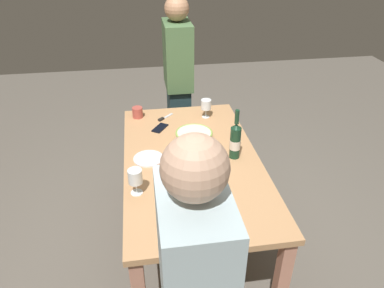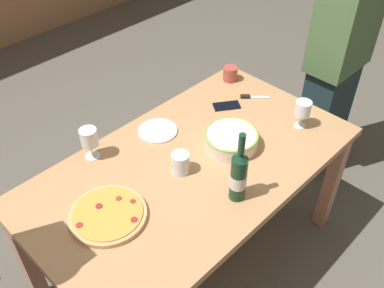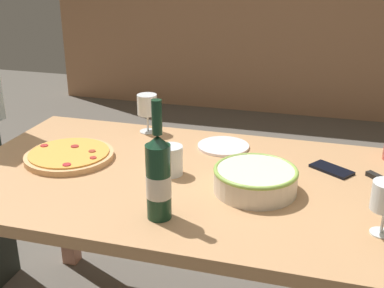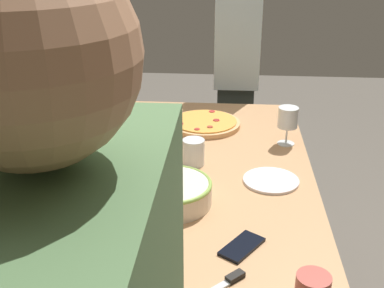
{
  "view_description": "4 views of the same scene",
  "coord_description": "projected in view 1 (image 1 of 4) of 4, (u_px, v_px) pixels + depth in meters",
  "views": [
    {
      "loc": [
        -1.98,
        0.3,
        2.09
      ],
      "look_at": [
        0.0,
        0.0,
        0.87
      ],
      "focal_mm": 33.68,
      "sensor_mm": 36.0,
      "label": 1
    },
    {
      "loc": [
        -1.06,
        -1.04,
        2.16
      ],
      "look_at": [
        0.0,
        0.0,
        0.87
      ],
      "focal_mm": 40.53,
      "sensor_mm": 36.0,
      "label": 2
    },
    {
      "loc": [
        0.41,
        -1.44,
        1.46
      ],
      "look_at": [
        0.0,
        0.0,
        0.87
      ],
      "focal_mm": 45.64,
      "sensor_mm": 36.0,
      "label": 3
    },
    {
      "loc": [
        1.63,
        0.13,
        1.59
      ],
      "look_at": [
        0.0,
        0.0,
        0.87
      ],
      "focal_mm": 46.27,
      "sensor_mm": 36.0,
      "label": 4
    }
  ],
  "objects": [
    {
      "name": "ground_plane",
      "position": [
        192.0,
        239.0,
        2.8
      ],
      "size": [
        8.0,
        8.0,
        0.0
      ],
      "primitive_type": "plane",
      "color": "#5F594F"
    },
    {
      "name": "dining_table",
      "position": [
        192.0,
        170.0,
        2.45
      ],
      "size": [
        1.6,
        0.9,
        0.75
      ],
      "color": "tan",
      "rests_on": "ground"
    },
    {
      "name": "pizza",
      "position": [
        201.0,
        205.0,
        2.0
      ],
      "size": [
        0.32,
        0.32,
        0.03
      ],
      "color": "#E3A970",
      "rests_on": "dining_table"
    },
    {
      "name": "serving_bowl",
      "position": [
        194.0,
        136.0,
        2.58
      ],
      "size": [
        0.27,
        0.27,
        0.08
      ],
      "color": "silver",
      "rests_on": "dining_table"
    },
    {
      "name": "wine_bottle",
      "position": [
        235.0,
        140.0,
        2.36
      ],
      "size": [
        0.07,
        0.07,
        0.35
      ],
      "color": "#163924",
      "rests_on": "dining_table"
    },
    {
      "name": "wine_glass_near_pizza",
      "position": [
        206.0,
        105.0,
        2.87
      ],
      "size": [
        0.08,
        0.08,
        0.15
      ],
      "color": "white",
      "rests_on": "dining_table"
    },
    {
      "name": "wine_glass_by_bottle",
      "position": [
        135.0,
        178.0,
        2.05
      ],
      "size": [
        0.08,
        0.08,
        0.16
      ],
      "color": "white",
      "rests_on": "dining_table"
    },
    {
      "name": "cup_amber",
      "position": [
        138.0,
        112.0,
        2.91
      ],
      "size": [
        0.08,
        0.08,
        0.09
      ],
      "primitive_type": "cylinder",
      "color": "#B74D42",
      "rests_on": "dining_table"
    },
    {
      "name": "cup_ceramic",
      "position": [
        193.0,
        159.0,
        2.31
      ],
      "size": [
        0.08,
        0.08,
        0.1
      ],
      "primitive_type": "cylinder",
      "color": "white",
      "rests_on": "dining_table"
    },
    {
      "name": "side_plate",
      "position": [
        148.0,
        158.0,
        2.4
      ],
      "size": [
        0.2,
        0.2,
        0.01
      ],
      "primitive_type": "cylinder",
      "color": "white",
      "rests_on": "dining_table"
    },
    {
      "name": "cell_phone",
      "position": [
        160.0,
        128.0,
        2.76
      ],
      "size": [
        0.16,
        0.14,
        0.01
      ],
      "primitive_type": "cube",
      "rotation": [
        0.0,
        0.0,
        4.11
      ],
      "color": "black",
      "rests_on": "dining_table"
    },
    {
      "name": "pizza_knife",
      "position": [
        164.0,
        118.0,
        2.9
      ],
      "size": [
        0.13,
        0.13,
        0.02
      ],
      "color": "silver",
      "rests_on": "dining_table"
    },
    {
      "name": "person_guest_left",
      "position": [
        178.0,
        84.0,
        3.4
      ],
      "size": [
        0.4,
        0.24,
        1.59
      ],
      "rotation": [
        0.0,
        0.0,
        3.1
      ],
      "color": "#1E3337",
      "rests_on": "ground"
    }
  ]
}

